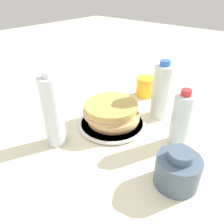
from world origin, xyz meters
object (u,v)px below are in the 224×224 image
(cream_jug, at_px, (177,170))
(water_bottle_far, at_px, (162,92))
(water_bottle_near, at_px, (181,119))
(water_bottle_mid, at_px, (53,112))
(pancake_stack, at_px, (112,113))
(plate, at_px, (112,123))
(juice_glass, at_px, (145,87))

(cream_jug, bearing_deg, water_bottle_far, -142.59)
(water_bottle_near, xyz_separation_m, water_bottle_far, (-0.10, -0.13, 0.02))
(water_bottle_near, relative_size, water_bottle_mid, 0.77)
(pancake_stack, bearing_deg, water_bottle_mid, -20.43)
(plate, xyz_separation_m, water_bottle_far, (-0.17, 0.10, 0.10))
(plate, distance_m, water_bottle_near, 0.25)
(water_bottle_near, distance_m, water_bottle_mid, 0.39)
(plate, distance_m, pancake_stack, 0.04)
(plate, height_order, water_bottle_mid, water_bottle_mid)
(water_bottle_far, bearing_deg, cream_jug, 37.41)
(cream_jug, distance_m, water_bottle_near, 0.18)
(water_bottle_mid, relative_size, water_bottle_far, 1.10)
(juice_glass, xyz_separation_m, cream_jug, (0.37, 0.34, 0.00))
(water_bottle_near, bearing_deg, water_bottle_mid, -49.64)
(water_bottle_near, height_order, water_bottle_mid, water_bottle_mid)
(pancake_stack, distance_m, water_bottle_far, 0.20)
(plate, xyz_separation_m, cream_jug, (0.09, 0.30, 0.04))
(water_bottle_far, bearing_deg, plate, -30.32)
(juice_glass, distance_m, water_bottle_far, 0.19)
(cream_jug, bearing_deg, water_bottle_near, -155.50)
(pancake_stack, xyz_separation_m, water_bottle_near, (-0.06, 0.23, 0.04))
(juice_glass, height_order, water_bottle_far, water_bottle_far)
(juice_glass, height_order, water_bottle_mid, water_bottle_mid)
(plate, height_order, water_bottle_near, water_bottle_near)
(juice_glass, bearing_deg, plate, 8.28)
(water_bottle_far, bearing_deg, water_bottle_mid, -25.39)
(plate, height_order, pancake_stack, pancake_stack)
(pancake_stack, relative_size, water_bottle_near, 1.07)
(cream_jug, distance_m, water_bottle_far, 0.33)
(cream_jug, xyz_separation_m, water_bottle_near, (-0.16, -0.07, 0.04))
(water_bottle_near, bearing_deg, water_bottle_far, -129.03)
(water_bottle_near, bearing_deg, cream_jug, 24.50)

